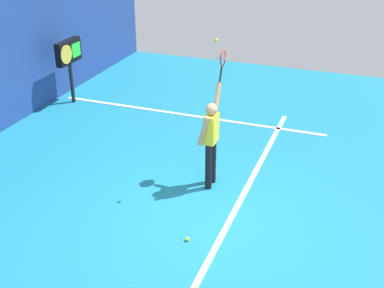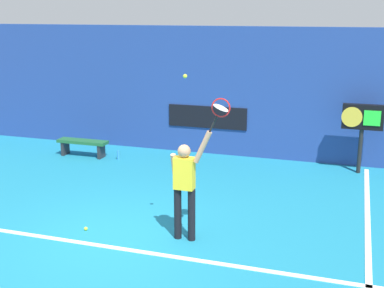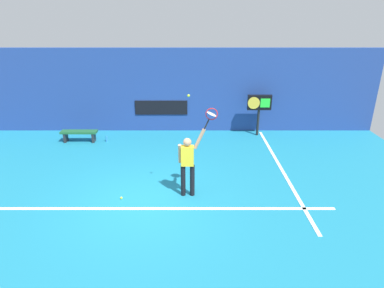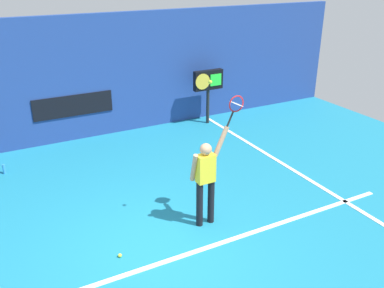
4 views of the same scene
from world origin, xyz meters
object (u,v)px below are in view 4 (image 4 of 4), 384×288
Objects in this scene: tennis_racket at (236,106)px; tennis_player at (206,177)px; scoreboard_clock at (208,82)px; tennis_ball at (210,82)px; spare_ball at (120,255)px; water_bottle at (4,169)px.

tennis_player is at bearing 179.59° from tennis_racket.
tennis_player is at bearing -120.22° from scoreboard_clock.
tennis_ball is at bearing -119.69° from scoreboard_clock.
tennis_racket is 5.42m from scoreboard_clock.
tennis_player is at bearing 6.94° from spare_ball.
scoreboard_clock is 6.98m from spare_ball.
tennis_ball is at bearing 5.20° from spare_ball.
tennis_racket is 6.02m from water_bottle.
tennis_ball reaches higher than spare_ball.
scoreboard_clock is at bearing 7.17° from water_bottle.
tennis_racket is 0.37× the size of scoreboard_clock.
tennis_ball is 0.28× the size of water_bottle.
spare_ball is (1.44, -4.30, -0.09)m from water_bottle.
water_bottle is at bearing 128.53° from tennis_player.
tennis_ball is 0.04× the size of scoreboard_clock.
water_bottle is (-3.25, 4.08, -0.89)m from tennis_player.
tennis_player is 5.29m from water_bottle.
spare_ball is (-4.63, -5.06, -1.28)m from scoreboard_clock.
tennis_racket reaches higher than spare_ball.
spare_ball is at bearing -132.46° from scoreboard_clock.
scoreboard_clock is at bearing 47.54° from spare_ball.
tennis_racket is at bearing -114.64° from scoreboard_clock.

